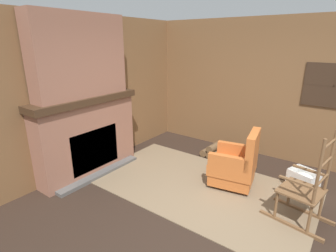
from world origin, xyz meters
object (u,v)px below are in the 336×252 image
object	(u,v)px
laundry_basket	(303,180)
storage_case	(112,86)
oil_lamp_vase	(41,97)
armchair	(235,166)
rocking_chair	(305,193)
firewood_stack	(214,151)
decorative_plate_on_mantel	(81,89)

from	to	relation	value
laundry_basket	storage_case	bearing A→B (deg)	-163.73
oil_lamp_vase	armchair	bearing A→B (deg)	37.40
rocking_chair	firewood_stack	size ratio (longest dim) A/B	2.63
armchair	storage_case	size ratio (longest dim) A/B	3.80
oil_lamp_vase	decorative_plate_on_mantel	size ratio (longest dim) A/B	1.24
firewood_stack	decorative_plate_on_mantel	bearing A→B (deg)	-129.35
armchair	oil_lamp_vase	distance (m)	3.14
armchair	decorative_plate_on_mantel	world-z (taller)	decorative_plate_on_mantel
laundry_basket	storage_case	distance (m)	3.62
firewood_stack	oil_lamp_vase	size ratio (longest dim) A/B	1.54
armchair	decorative_plate_on_mantel	distance (m)	2.82
rocking_chair	laundry_basket	bearing A→B (deg)	-71.70
armchair	rocking_chair	size ratio (longest dim) A/B	0.76
rocking_chair	firewood_stack	bearing A→B (deg)	-22.89
armchair	firewood_stack	world-z (taller)	armchair
firewood_stack	armchair	bearing A→B (deg)	-47.00
rocking_chair	decorative_plate_on_mantel	size ratio (longest dim) A/B	5.03
firewood_stack	laundry_basket	distance (m)	1.73
armchair	laundry_basket	bearing A→B (deg)	-159.93
rocking_chair	decorative_plate_on_mantel	bearing A→B (deg)	21.86
firewood_stack	decorative_plate_on_mantel	xyz separation A→B (m)	(-1.56, -1.91, 1.39)
laundry_basket	decorative_plate_on_mantel	bearing A→B (deg)	-153.71
laundry_basket	rocking_chair	bearing A→B (deg)	-81.39
firewood_stack	oil_lamp_vase	world-z (taller)	oil_lamp_vase
rocking_chair	storage_case	bearing A→B (deg)	10.83
decorative_plate_on_mantel	oil_lamp_vase	bearing A→B (deg)	-88.38
oil_lamp_vase	laundry_basket	bearing A→B (deg)	35.58
laundry_basket	oil_lamp_vase	bearing A→B (deg)	-144.42
storage_case	firewood_stack	bearing A→B (deg)	38.79
rocking_chair	laundry_basket	xyz separation A→B (m)	(-0.13, 0.88, -0.27)
laundry_basket	oil_lamp_vase	xyz separation A→B (m)	(-3.24, -2.32, 1.33)
armchair	decorative_plate_on_mantel	xyz separation A→B (m)	(-2.34, -1.07, 1.15)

